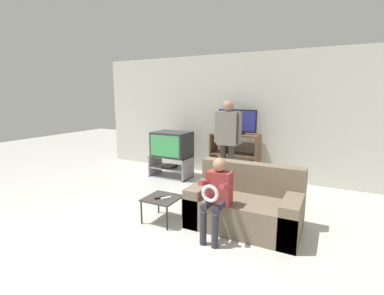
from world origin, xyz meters
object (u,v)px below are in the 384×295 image
(media_shelf, at_px, (235,156))
(person_standing_adult, at_px, (228,136))
(tv_stand, at_px, (171,166))
(remote_control_white, at_px, (166,198))
(television_flat, at_px, (237,122))
(snack_table, at_px, (162,200))
(person_seated_child, at_px, (217,192))
(remote_control_black, at_px, (159,198))
(couch, at_px, (245,206))
(television_main, at_px, (172,144))

(media_shelf, height_order, person_standing_adult, person_standing_adult)
(tv_stand, xyz_separation_m, remote_control_white, (1.10, -1.92, 0.13))
(television_flat, distance_m, snack_table, 2.59)
(person_seated_child, bearing_deg, remote_control_black, 177.65)
(tv_stand, xyz_separation_m, remote_control_black, (1.02, -1.95, 0.13))
(television_flat, xyz_separation_m, snack_table, (-0.26, -2.42, -0.89))
(remote_control_black, height_order, person_standing_adult, person_standing_adult)
(snack_table, height_order, remote_control_black, remote_control_black)
(person_standing_adult, bearing_deg, couch, -60.81)
(media_shelf, bearing_deg, tv_stand, -157.76)
(media_shelf, distance_m, remote_control_white, 2.44)
(remote_control_black, bearing_deg, couch, 53.91)
(tv_stand, height_order, television_main, television_main)
(media_shelf, bearing_deg, television_main, -157.83)
(media_shelf, xyz_separation_m, person_seated_child, (0.62, -2.50, 0.10))
(remote_control_white, distance_m, person_seated_child, 0.81)
(person_seated_child, bearing_deg, television_flat, 103.15)
(television_main, height_order, television_flat, television_flat)
(couch, xyz_separation_m, person_seated_child, (-0.23, -0.47, 0.31))
(snack_table, relative_size, remote_control_black, 3.20)
(person_standing_adult, bearing_deg, television_main, 174.46)
(media_shelf, xyz_separation_m, television_flat, (0.04, 0.00, 0.71))
(remote_control_black, bearing_deg, tv_stand, 149.77)
(television_main, height_order, snack_table, television_main)
(television_flat, bearing_deg, person_standing_adult, -87.84)
(television_flat, distance_m, remote_control_black, 2.62)
(snack_table, bearing_deg, remote_control_black, -105.42)
(television_main, relative_size, snack_table, 1.65)
(remote_control_white, bearing_deg, media_shelf, 119.49)
(television_main, relative_size, remote_control_white, 5.28)
(person_seated_child, bearing_deg, tv_stand, 133.33)
(television_main, bearing_deg, remote_control_black, -63.21)
(tv_stand, height_order, television_flat, television_flat)
(person_standing_adult, bearing_deg, tv_stand, 175.07)
(television_main, bearing_deg, remote_control_white, -60.90)
(television_flat, relative_size, person_standing_adult, 0.49)
(tv_stand, height_order, remote_control_white, tv_stand)
(media_shelf, height_order, remote_control_white, media_shelf)
(tv_stand, distance_m, snack_table, 2.17)
(media_shelf, distance_m, couch, 2.22)
(television_main, height_order, person_seated_child, person_seated_child)
(couch, bearing_deg, remote_control_white, -158.47)
(media_shelf, distance_m, snack_table, 2.44)
(snack_table, distance_m, remote_control_black, 0.07)
(remote_control_black, distance_m, remote_control_white, 0.09)
(person_standing_adult, bearing_deg, media_shelf, 95.47)
(snack_table, bearing_deg, couch, 19.67)
(media_shelf, height_order, remote_control_black, media_shelf)
(snack_table, bearing_deg, media_shelf, 84.68)
(tv_stand, relative_size, person_seated_child, 0.86)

